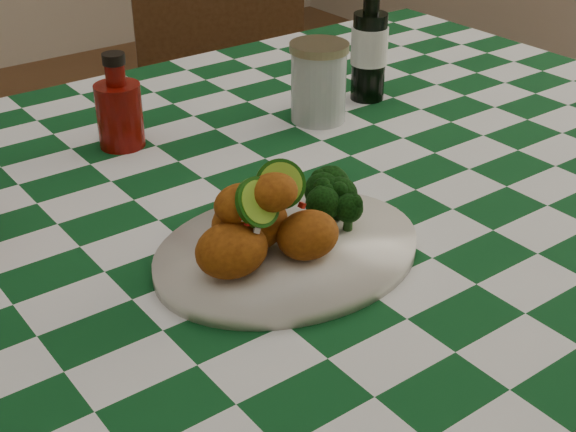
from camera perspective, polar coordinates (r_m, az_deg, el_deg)
dining_table at (r=1.26m, az=-3.53°, el=-14.53°), size 1.66×1.06×0.79m
plate at (r=0.90m, az=-0.00°, el=-2.56°), size 0.33×0.26×0.02m
fried_chicken_pile at (r=0.85m, az=-1.38°, el=0.11°), size 0.15×0.11×0.10m
broccoli_side at (r=0.93m, az=3.40°, el=1.16°), size 0.07×0.07×0.05m
ketchup_bottle at (r=1.17m, az=-11.99°, el=8.02°), size 0.07×0.07×0.14m
mason_jar at (r=1.24m, az=2.19°, el=9.48°), size 0.11×0.11×0.12m
beer_bottle at (r=1.32m, az=5.85°, el=12.63°), size 0.08×0.08×0.21m
wooden_chair_right at (r=1.92m, az=-3.66°, el=4.10°), size 0.55×0.56×0.90m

